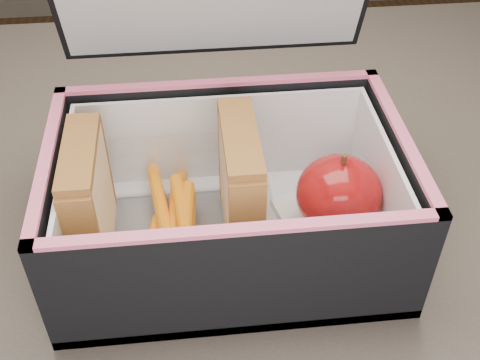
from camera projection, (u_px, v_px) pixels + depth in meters
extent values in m
cube|color=brown|center=(224.00, 220.00, 0.57)|extent=(1.20, 0.80, 0.03)
cube|color=#E3C08C|center=(80.00, 203.00, 0.48)|extent=(0.01, 0.09, 0.09)
cube|color=#C06677|center=(90.00, 205.00, 0.48)|extent=(0.01, 0.09, 0.09)
cube|color=#E3C08C|center=(99.00, 201.00, 0.48)|extent=(0.01, 0.09, 0.09)
cube|color=brown|center=(78.00, 152.00, 0.44)|extent=(0.03, 0.09, 0.01)
cube|color=#E3C08C|center=(230.00, 190.00, 0.48)|extent=(0.01, 0.09, 0.10)
cube|color=#C06677|center=(240.00, 192.00, 0.49)|extent=(0.01, 0.09, 0.09)
cube|color=#E3C08C|center=(250.00, 188.00, 0.48)|extent=(0.01, 0.09, 0.10)
cube|color=brown|center=(240.00, 137.00, 0.45)|extent=(0.03, 0.10, 0.01)
cylinder|color=orange|center=(148.00, 260.00, 0.49)|extent=(0.03, 0.09, 0.01)
cylinder|color=orange|center=(176.00, 215.00, 0.51)|extent=(0.02, 0.09, 0.01)
cylinder|color=orange|center=(185.00, 224.00, 0.48)|extent=(0.02, 0.09, 0.01)
cylinder|color=orange|center=(176.00, 210.00, 0.53)|extent=(0.02, 0.09, 0.01)
cylinder|color=orange|center=(160.00, 202.00, 0.52)|extent=(0.02, 0.09, 0.01)
cylinder|color=orange|center=(183.00, 216.00, 0.49)|extent=(0.02, 0.09, 0.01)
cylinder|color=orange|center=(180.00, 218.00, 0.52)|extent=(0.01, 0.09, 0.01)
cylinder|color=orange|center=(188.00, 232.00, 0.49)|extent=(0.02, 0.09, 0.01)
cube|color=white|center=(331.00, 223.00, 0.52)|extent=(0.10, 0.10, 0.01)
ellipsoid|color=maroon|center=(339.00, 194.00, 0.50)|extent=(0.09, 0.09, 0.07)
cylinder|color=#463119|center=(344.00, 160.00, 0.47)|extent=(0.01, 0.01, 0.01)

